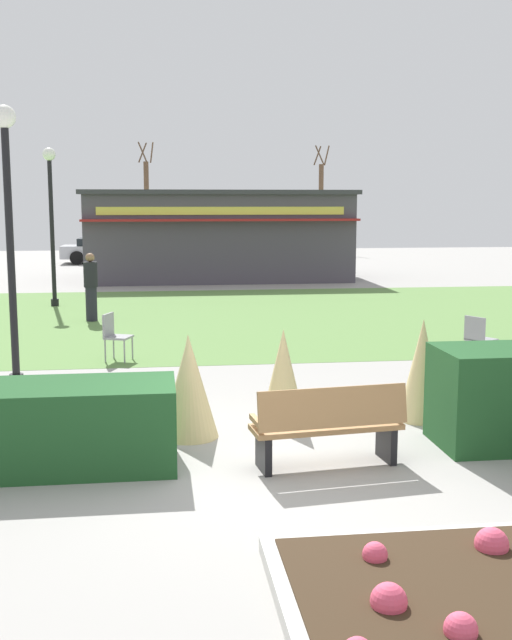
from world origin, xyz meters
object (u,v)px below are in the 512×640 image
at_px(parked_car_west_slot, 106,250).
at_px(lamppost_far, 51,208).
at_px(lamppost_mid, 9,213).
at_px(cafe_chair_west, 114,333).
at_px(food_kiosk, 217,234).
at_px(tree_left_bg, 147,205).
at_px(tree_right_bg, 321,205).
at_px(park_bench, 329,426).
at_px(person_strolling, 91,287).
at_px(cafe_chair_east, 478,336).

bearing_deg(parked_car_west_slot, lamppost_far, -91.78).
height_order(lamppost_mid, cafe_chair_west, lamppost_mid).
bearing_deg(food_kiosk, parked_car_west_slot, 120.28).
height_order(tree_left_bg, tree_right_bg, tree_left_bg).
bearing_deg(park_bench, cafe_chair_west, 113.09).
distance_m(cafe_chair_west, tree_left_bg, 30.11).
height_order(food_kiosk, person_strolling, food_kiosk).
height_order(food_kiosk, tree_right_bg, tree_right_bg).
relative_size(lamppost_mid, cafe_chair_west, 4.96).
relative_size(food_kiosk, cafe_chair_west, 11.22).
bearing_deg(tree_right_bg, lamppost_far, -118.96).
relative_size(lamppost_mid, cafe_chair_east, 4.96).
relative_size(lamppost_mid, tree_right_bg, 0.72).
bearing_deg(tree_right_bg, cafe_chair_west, -108.79).
relative_size(cafe_chair_east, person_strolling, 0.53).
height_order(food_kiosk, tree_left_bg, tree_left_bg).
bearing_deg(tree_left_bg, food_kiosk, -79.11).
height_order(cafe_chair_west, tree_left_bg, tree_left_bg).
bearing_deg(person_strolling, parked_car_west_slot, 74.10).
xyz_separation_m(lamppost_mid, tree_right_bg, (11.87, 32.40, -0.07)).
height_order(cafe_chair_east, person_strolling, person_strolling).
distance_m(parked_car_west_slot, tree_left_bg, 7.06).
height_order(person_strolling, tree_right_bg, tree_right_bg).
relative_size(cafe_chair_east, tree_left_bg, 0.14).
xyz_separation_m(food_kiosk, person_strolling, (-3.95, -10.45, -0.82)).
xyz_separation_m(lamppost_far, tree_left_bg, (2.41, 22.02, -0.04)).
distance_m(food_kiosk, person_strolling, 11.20).
relative_size(food_kiosk, tree_right_bg, 1.63).
bearing_deg(food_kiosk, cafe_chair_west, -101.46).
relative_size(lamppost_far, tree_right_bg, 0.72).
bearing_deg(lamppost_mid, tree_right_bg, 69.89).
xyz_separation_m(lamppost_mid, person_strolling, (0.65, 6.85, -1.90)).
xyz_separation_m(park_bench, person_strolling, (-3.49, 11.29, 0.38)).
xyz_separation_m(park_bench, parked_car_west_slot, (-4.27, 29.84, 0.16)).
xyz_separation_m(lamppost_far, cafe_chair_west, (2.08, -8.01, -2.24)).
bearing_deg(food_kiosk, park_bench, -91.21).
height_order(cafe_chair_west, person_strolling, person_strolling).
bearing_deg(cafe_chair_east, lamppost_mid, -175.31).
xyz_separation_m(lamppost_far, food_kiosk, (5.21, 7.45, -1.08)).
xyz_separation_m(park_bench, cafe_chair_west, (-2.68, 6.27, 0.05)).
xyz_separation_m(lamppost_far, cafe_chair_east, (8.67, -9.19, -2.24)).
distance_m(lamppost_mid, lamppost_far, 9.87).
relative_size(park_bench, cafe_chair_west, 1.97).
height_order(food_kiosk, cafe_chair_west, food_kiosk).
bearing_deg(lamppost_mid, parked_car_west_slot, 90.30).
distance_m(person_strolling, parked_car_west_slot, 18.57).
xyz_separation_m(cafe_chair_west, person_strolling, (-0.81, 5.01, 0.33)).
bearing_deg(lamppost_mid, food_kiosk, 75.11).
height_order(park_bench, person_strolling, person_strolling).
relative_size(cafe_chair_west, tree_left_bg, 0.14).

